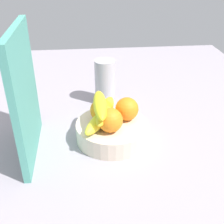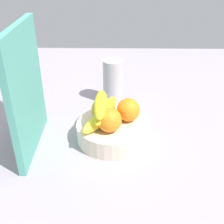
{
  "view_description": "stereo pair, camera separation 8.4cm",
  "coord_description": "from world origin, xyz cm",
  "px_view_note": "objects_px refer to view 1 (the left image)",
  "views": [
    {
      "loc": [
        -74.64,
        8.25,
        52.2
      ],
      "look_at": [
        -2.09,
        1.05,
        9.69
      ],
      "focal_mm": 45.5,
      "sensor_mm": 36.0,
      "label": 1
    },
    {
      "loc": [
        -74.99,
        -0.16,
        52.2
      ],
      "look_at": [
        -2.09,
        1.05,
        9.69
      ],
      "focal_mm": 45.5,
      "sensor_mm": 36.0,
      "label": 2
    }
  ],
  "objects_px": {
    "banana_bunch": "(102,112)",
    "jar_lid": "(126,105)",
    "fruit_bowl": "(112,131)",
    "orange_front_right": "(102,110)",
    "cutting_board": "(25,96)",
    "orange_front_left": "(127,108)",
    "thermos_tumbler": "(105,82)",
    "orange_center": "(110,120)"
  },
  "relations": [
    {
      "from": "orange_front_right",
      "to": "thermos_tumbler",
      "type": "xyz_separation_m",
      "value": [
        0.23,
        -0.03,
        -0.01
      ]
    },
    {
      "from": "orange_front_left",
      "to": "orange_center",
      "type": "relative_size",
      "value": 1.0
    },
    {
      "from": "orange_front_right",
      "to": "thermos_tumbler",
      "type": "bearing_deg",
      "value": -6.66
    },
    {
      "from": "orange_center",
      "to": "banana_bunch",
      "type": "bearing_deg",
      "value": 28.9
    },
    {
      "from": "jar_lid",
      "to": "banana_bunch",
      "type": "bearing_deg",
      "value": 152.79
    },
    {
      "from": "jar_lid",
      "to": "orange_front_right",
      "type": "bearing_deg",
      "value": 150.86
    },
    {
      "from": "banana_bunch",
      "to": "jar_lid",
      "type": "bearing_deg",
      "value": -27.21
    },
    {
      "from": "banana_bunch",
      "to": "thermos_tumbler",
      "type": "height_order",
      "value": "thermos_tumbler"
    },
    {
      "from": "fruit_bowl",
      "to": "thermos_tumbler",
      "type": "relative_size",
      "value": 1.33
    },
    {
      "from": "orange_front_left",
      "to": "banana_bunch",
      "type": "xyz_separation_m",
      "value": [
        -0.02,
        0.08,
        0.01
      ]
    },
    {
      "from": "orange_front_right",
      "to": "cutting_board",
      "type": "xyz_separation_m",
      "value": [
        -0.05,
        0.21,
        0.09
      ]
    },
    {
      "from": "orange_front_left",
      "to": "orange_front_right",
      "type": "bearing_deg",
      "value": 93.57
    },
    {
      "from": "banana_bunch",
      "to": "cutting_board",
      "type": "bearing_deg",
      "value": 99.41
    },
    {
      "from": "orange_front_left",
      "to": "banana_bunch",
      "type": "relative_size",
      "value": 0.39
    },
    {
      "from": "orange_front_left",
      "to": "orange_front_right",
      "type": "xyz_separation_m",
      "value": [
        -0.0,
        0.08,
        0.0
      ]
    },
    {
      "from": "orange_front_right",
      "to": "banana_bunch",
      "type": "xyz_separation_m",
      "value": [
        -0.02,
        0.0,
        0.01
      ]
    },
    {
      "from": "orange_front_left",
      "to": "cutting_board",
      "type": "height_order",
      "value": "cutting_board"
    },
    {
      "from": "orange_front_right",
      "to": "banana_bunch",
      "type": "height_order",
      "value": "banana_bunch"
    },
    {
      "from": "orange_front_left",
      "to": "orange_center",
      "type": "xyz_separation_m",
      "value": [
        -0.06,
        0.06,
        0.0
      ]
    },
    {
      "from": "orange_center",
      "to": "cutting_board",
      "type": "bearing_deg",
      "value": 88.52
    },
    {
      "from": "banana_bunch",
      "to": "cutting_board",
      "type": "distance_m",
      "value": 0.22
    },
    {
      "from": "orange_front_right",
      "to": "orange_center",
      "type": "height_order",
      "value": "same"
    },
    {
      "from": "orange_front_left",
      "to": "thermos_tumbler",
      "type": "distance_m",
      "value": 0.23
    },
    {
      "from": "fruit_bowl",
      "to": "orange_center",
      "type": "bearing_deg",
      "value": 167.85
    },
    {
      "from": "orange_center",
      "to": "jar_lid",
      "type": "height_order",
      "value": "orange_center"
    },
    {
      "from": "banana_bunch",
      "to": "thermos_tumbler",
      "type": "distance_m",
      "value": 0.25
    },
    {
      "from": "fruit_bowl",
      "to": "orange_front_right",
      "type": "bearing_deg",
      "value": 56.83
    },
    {
      "from": "fruit_bowl",
      "to": "banana_bunch",
      "type": "relative_size",
      "value": 1.2
    },
    {
      "from": "orange_front_right",
      "to": "orange_center",
      "type": "relative_size",
      "value": 1.0
    },
    {
      "from": "fruit_bowl",
      "to": "orange_center",
      "type": "distance_m",
      "value": 0.08
    },
    {
      "from": "banana_bunch",
      "to": "orange_center",
      "type": "bearing_deg",
      "value": -151.1
    },
    {
      "from": "orange_center",
      "to": "thermos_tumbler",
      "type": "relative_size",
      "value": 0.43
    },
    {
      "from": "orange_center",
      "to": "jar_lid",
      "type": "xyz_separation_m",
      "value": [
        0.24,
        -0.08,
        -0.09
      ]
    },
    {
      "from": "orange_front_left",
      "to": "thermos_tumbler",
      "type": "bearing_deg",
      "value": 12.27
    },
    {
      "from": "fruit_bowl",
      "to": "jar_lid",
      "type": "distance_m",
      "value": 0.22
    },
    {
      "from": "orange_front_left",
      "to": "banana_bunch",
      "type": "distance_m",
      "value": 0.08
    },
    {
      "from": "fruit_bowl",
      "to": "orange_front_left",
      "type": "distance_m",
      "value": 0.08
    },
    {
      "from": "orange_front_right",
      "to": "jar_lid",
      "type": "relative_size",
      "value": 1.16
    },
    {
      "from": "orange_front_right",
      "to": "thermos_tumbler",
      "type": "distance_m",
      "value": 0.24
    },
    {
      "from": "banana_bunch",
      "to": "thermos_tumbler",
      "type": "relative_size",
      "value": 1.11
    },
    {
      "from": "fruit_bowl",
      "to": "jar_lid",
      "type": "height_order",
      "value": "fruit_bowl"
    },
    {
      "from": "fruit_bowl",
      "to": "banana_bunch",
      "type": "height_order",
      "value": "banana_bunch"
    }
  ]
}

